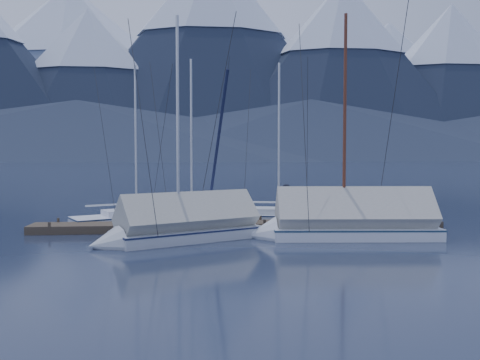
% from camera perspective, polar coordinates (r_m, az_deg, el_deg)
% --- Properties ---
extents(ground, '(1000.00, 1000.00, 0.00)m').
position_cam_1_polar(ground, '(20.57, 0.51, -6.42)').
color(ground, '#151C30').
rests_on(ground, ground).
extents(mountain_range, '(877.00, 584.00, 150.50)m').
position_cam_1_polar(mountain_range, '(394.58, -4.32, 11.05)').
color(mountain_range, '#475675').
rests_on(mountain_range, ground).
extents(dock, '(18.00, 1.50, 0.54)m').
position_cam_1_polar(dock, '(22.52, -0.00, -5.32)').
color(dock, '#382D23').
rests_on(dock, ground).
extents(mooring_posts, '(15.12, 1.52, 0.35)m').
position_cam_1_polar(mooring_posts, '(22.45, -1.28, -4.73)').
color(mooring_posts, '#382D23').
rests_on(mooring_posts, ground).
extents(sailboat_open_left, '(6.44, 4.45, 8.36)m').
position_cam_1_polar(sailboat_open_left, '(25.47, -10.60, -4.32)').
color(sailboat_open_left, white).
rests_on(sailboat_open_left, ground).
extents(sailboat_open_mid, '(6.73, 3.86, 8.59)m').
position_cam_1_polar(sailboat_open_mid, '(24.59, -4.43, -4.53)').
color(sailboat_open_mid, white).
rests_on(sailboat_open_mid, ground).
extents(sailboat_open_right, '(6.69, 3.26, 8.53)m').
position_cam_1_polar(sailboat_open_right, '(25.09, 5.38, -4.38)').
color(sailboat_open_right, silver).
rests_on(sailboat_open_right, ground).
extents(sailboat_covered_near, '(7.72, 3.26, 9.83)m').
position_cam_1_polar(sailboat_covered_near, '(20.75, 11.12, -5.03)').
color(sailboat_covered_near, white).
rests_on(sailboat_covered_near, ground).
extents(sailboat_covered_far, '(6.91, 4.78, 9.43)m').
position_cam_1_polar(sailboat_covered_far, '(19.71, -7.28, -5.51)').
color(sailboat_covered_far, silver).
rests_on(sailboat_covered_far, ground).
extents(person, '(0.60, 0.71, 1.67)m').
position_cam_1_polar(person, '(22.64, 5.33, -2.57)').
color(person, black).
rests_on(person, dock).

